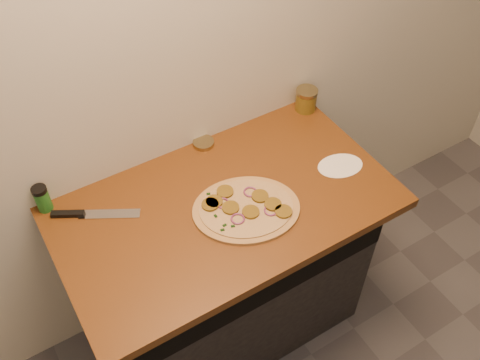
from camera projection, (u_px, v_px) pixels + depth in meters
cabinet at (223, 270)px, 2.26m from camera, size 1.10×0.60×0.86m
countertop at (225, 206)px, 1.91m from camera, size 1.20×0.70×0.04m
pizza at (246, 208)px, 1.86m from camera, size 0.48×0.48×0.03m
chefs_knife at (88, 214)px, 1.85m from camera, size 0.28×0.18×0.02m
mason_jar_lid at (204, 143)px, 2.09m from camera, size 0.09×0.09×0.02m
salsa_jar at (306, 100)px, 2.21m from camera, size 0.09×0.09×0.10m
spice_shaker at (42, 198)px, 1.84m from camera, size 0.05×0.05×0.11m
flour_spill at (340, 166)px, 2.02m from camera, size 0.21×0.21×0.00m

